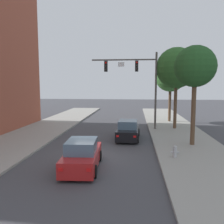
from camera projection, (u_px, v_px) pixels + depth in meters
name	position (u px, v px, depth m)	size (l,w,h in m)	color
ground_plane	(92.00, 158.00, 14.64)	(120.00, 120.00, 0.00)	#424247
sidewalk_right	(201.00, 160.00, 14.00)	(5.00, 60.00, 0.15)	#99968E
traffic_signal_mast	(138.00, 76.00, 23.33)	(6.43, 0.38, 7.50)	#514C47
car_lead_black	(128.00, 131.00, 19.73)	(1.97, 4.30, 1.60)	black
car_following_red	(82.00, 155.00, 12.76)	(2.01, 4.32, 1.60)	#B21E1E
fire_hydrant	(175.00, 151.00, 14.35)	(0.48, 0.24, 0.72)	#B2B2B7
street_tree_nearest	(195.00, 67.00, 16.77)	(2.95, 2.95, 7.13)	brown
street_tree_second	(176.00, 68.00, 23.31)	(3.99, 3.99, 8.01)	brown
street_tree_third	(170.00, 76.00, 28.01)	(3.67, 3.67, 7.21)	brown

